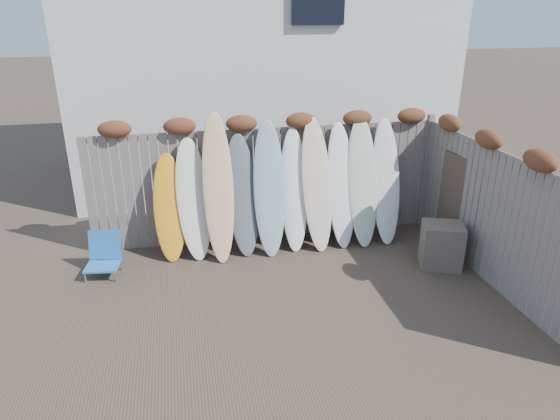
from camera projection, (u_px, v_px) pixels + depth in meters
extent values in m
plane|color=#493A2D|center=(298.00, 309.00, 6.90)|extent=(80.00, 80.00, 0.00)
cube|color=slate|center=(266.00, 184.00, 8.69)|extent=(6.00, 0.10, 2.00)
cube|color=slate|center=(425.00, 171.00, 9.24)|extent=(0.10, 0.10, 2.10)
ellipsoid|color=brown|center=(115.00, 129.00, 7.78)|extent=(0.52, 0.28, 0.28)
ellipsoid|color=brown|center=(180.00, 126.00, 7.97)|extent=(0.52, 0.28, 0.28)
ellipsoid|color=brown|center=(242.00, 124.00, 8.16)|extent=(0.52, 0.28, 0.28)
ellipsoid|color=brown|center=(301.00, 121.00, 8.35)|extent=(0.52, 0.28, 0.28)
ellipsoid|color=brown|center=(357.00, 118.00, 8.54)|extent=(0.52, 0.28, 0.28)
ellipsoid|color=brown|center=(411.00, 116.00, 8.73)|extent=(0.52, 0.28, 0.28)
cube|color=slate|center=(495.00, 219.00, 7.27)|extent=(0.10, 4.40, 2.00)
ellipsoid|color=brown|center=(540.00, 161.00, 6.21)|extent=(0.28, 0.56, 0.28)
ellipsoid|color=brown|center=(489.00, 139.00, 7.21)|extent=(0.28, 0.56, 0.28)
ellipsoid|color=brown|center=(450.00, 123.00, 8.20)|extent=(0.28, 0.56, 0.28)
cube|color=silver|center=(255.00, 46.00, 11.74)|extent=(8.00, 5.00, 6.00)
cube|color=blue|center=(103.00, 266.00, 7.66)|extent=(0.55, 0.50, 0.03)
cube|color=#2363B0|center=(105.00, 245.00, 7.79)|extent=(0.51, 0.22, 0.45)
cylinder|color=silver|center=(85.00, 277.00, 7.52)|extent=(0.03, 0.03, 0.18)
cylinder|color=silver|center=(92.00, 266.00, 7.86)|extent=(0.03, 0.03, 0.18)
cylinder|color=#B6B7BD|center=(116.00, 277.00, 7.54)|extent=(0.03, 0.03, 0.18)
cylinder|color=#B0B0B7|center=(121.00, 265.00, 7.88)|extent=(0.03, 0.03, 0.18)
cube|color=#6D5951|center=(441.00, 245.00, 7.92)|extent=(0.75, 0.69, 0.72)
cube|color=#433A28|center=(461.00, 208.00, 8.15)|extent=(0.19, 1.10, 1.65)
ellipsoid|color=orange|center=(169.00, 208.00, 8.07)|extent=(0.53, 0.64, 1.71)
ellipsoid|color=silver|center=(193.00, 200.00, 8.10)|extent=(0.60, 0.74, 1.94)
ellipsoid|color=#FFB278|center=(218.00, 188.00, 8.01)|extent=(0.52, 0.84, 2.35)
ellipsoid|color=#505961|center=(242.00, 196.00, 8.23)|extent=(0.56, 0.73, 1.97)
ellipsoid|color=#8DACB7|center=(269.00, 189.00, 8.22)|extent=(0.59, 0.81, 2.18)
ellipsoid|color=white|center=(294.00, 190.00, 8.39)|extent=(0.53, 0.76, 2.02)
ellipsoid|color=beige|center=(317.00, 185.00, 8.38)|extent=(0.55, 0.80, 2.19)
ellipsoid|color=white|center=(341.00, 186.00, 8.52)|extent=(0.49, 0.74, 2.08)
ellipsoid|color=beige|center=(363.00, 182.00, 8.55)|extent=(0.55, 0.79, 2.17)
ellipsoid|color=silver|center=(386.00, 182.00, 8.64)|extent=(0.54, 0.78, 2.11)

